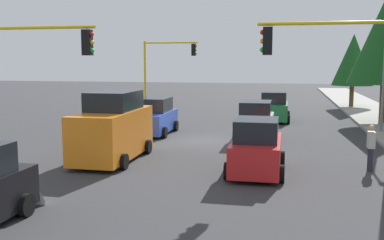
{
  "coord_description": "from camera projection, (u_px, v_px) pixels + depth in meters",
  "views": [
    {
      "loc": [
        22.0,
        4.02,
        3.99
      ],
      "look_at": [
        1.24,
        -0.32,
        1.2
      ],
      "focal_mm": 42.06,
      "sensor_mm": 36.0,
      "label": 1
    }
  ],
  "objects": [
    {
      "name": "tree_roadside_far",
      "position": [
        353.0,
        60.0,
        37.7
      ],
      "size": [
        3.43,
        3.43,
        6.23
      ],
      "color": "brown",
      "rests_on": "ground"
    },
    {
      "name": "pedestrian_crossing",
      "position": [
        371.0,
        146.0,
        16.31
      ],
      "size": [
        0.4,
        0.24,
        1.7
      ],
      "color": "#262638",
      "rests_on": "ground"
    },
    {
      "name": "car_blue",
      "position": [
        154.0,
        118.0,
        24.7
      ],
      "size": [
        3.96,
        2.07,
        1.98
      ],
      "color": "blue",
      "rests_on": "ground"
    },
    {
      "name": "traffic_signal_far_right",
      "position": [
        166.0,
        61.0,
        36.9
      ],
      "size": [
        0.36,
        4.59,
        5.61
      ],
      "color": "yellow",
      "rests_on": "ground"
    },
    {
      "name": "traffic_signal_near_right",
      "position": [
        33.0,
        65.0,
        17.5
      ],
      "size": [
        0.36,
        4.59,
        5.41
      ],
      "color": "yellow",
      "rests_on": "ground"
    },
    {
      "name": "car_green",
      "position": [
        274.0,
        108.0,
        29.86
      ],
      "size": [
        3.68,
        2.1,
        1.98
      ],
      "color": "#1E7238",
      "rests_on": "ground"
    },
    {
      "name": "delivery_van_orange",
      "position": [
        113.0,
        128.0,
        18.15
      ],
      "size": [
        4.8,
        2.22,
        2.77
      ],
      "color": "orange",
      "rests_on": "ground"
    },
    {
      "name": "ground_plane",
      "position": [
        203.0,
        141.0,
        22.68
      ],
      "size": [
        120.0,
        120.0,
        0.0
      ],
      "primitive_type": "plane",
      "color": "#353538"
    },
    {
      "name": "lane_arrow_near",
      "position": [
        17.0,
        210.0,
        12.11
      ],
      "size": [
        2.4,
        1.1,
        1.1
      ],
      "color": "silver",
      "rests_on": "ground"
    },
    {
      "name": "car_red",
      "position": [
        257.0,
        149.0,
        15.99
      ],
      "size": [
        3.73,
        2.0,
        1.98
      ],
      "color": "red",
      "rests_on": "ground"
    },
    {
      "name": "traffic_signal_near_left",
      "position": [
        336.0,
        65.0,
        15.21
      ],
      "size": [
        0.36,
        4.59,
        5.41
      ],
      "color": "yellow",
      "rests_on": "ground"
    },
    {
      "name": "car_silver",
      "position": [
        256.0,
        122.0,
        22.92
      ],
      "size": [
        4.07,
        2.03,
        1.98
      ],
      "color": "#B2B5BA",
      "rests_on": "ground"
    }
  ]
}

